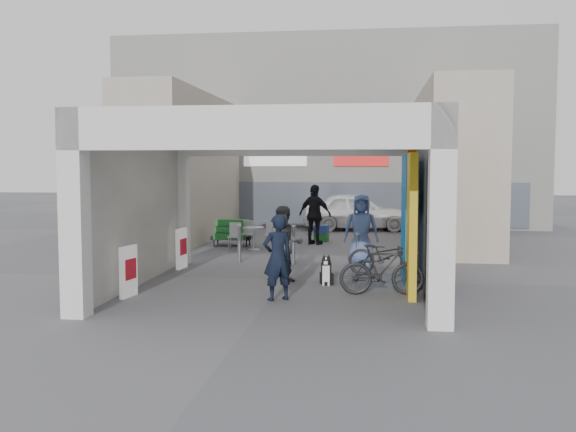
# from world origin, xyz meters

# --- Properties ---
(ground) EXTENTS (90.00, 90.00, 0.00)m
(ground) POSITION_xyz_m (0.00, 0.00, 0.00)
(ground) COLOR #5A5A5F
(ground) RESTS_ON ground
(arcade_canopy) EXTENTS (6.40, 6.45, 6.40)m
(arcade_canopy) POSITION_xyz_m (0.54, -0.82, 2.30)
(arcade_canopy) COLOR silver
(arcade_canopy) RESTS_ON ground
(far_building) EXTENTS (18.00, 4.08, 8.00)m
(far_building) POSITION_xyz_m (-0.00, 13.99, 3.99)
(far_building) COLOR white
(far_building) RESTS_ON ground
(plaza_bldg_left) EXTENTS (2.00, 9.00, 5.00)m
(plaza_bldg_left) POSITION_xyz_m (-4.50, 7.50, 2.50)
(plaza_bldg_left) COLOR #B6A996
(plaza_bldg_left) RESTS_ON ground
(plaza_bldg_right) EXTENTS (2.00, 9.00, 5.00)m
(plaza_bldg_right) POSITION_xyz_m (4.50, 7.50, 2.50)
(plaza_bldg_right) COLOR #B6A996
(plaza_bldg_right) RESTS_ON ground
(bollard_left) EXTENTS (0.09, 0.09, 0.98)m
(bollard_left) POSITION_xyz_m (-1.53, 2.44, 0.49)
(bollard_left) COLOR #96999E
(bollard_left) RESTS_ON ground
(bollard_center) EXTENTS (0.09, 0.09, 0.98)m
(bollard_center) POSITION_xyz_m (-0.09, 2.47, 0.49)
(bollard_center) COLOR #96999E
(bollard_center) RESTS_ON ground
(bollard_right) EXTENTS (0.09, 0.09, 0.82)m
(bollard_right) POSITION_xyz_m (1.59, 2.25, 0.41)
(bollard_right) COLOR #96999E
(bollard_right) RESTS_ON ground
(advert_board_near) EXTENTS (0.17, 0.56, 1.00)m
(advert_board_near) POSITION_xyz_m (-2.75, -2.30, 0.51)
(advert_board_near) COLOR silver
(advert_board_near) RESTS_ON ground
(advert_board_far) EXTENTS (0.15, 0.56, 1.00)m
(advert_board_far) POSITION_xyz_m (-2.75, 1.23, 0.51)
(advert_board_far) COLOR silver
(advert_board_far) RESTS_ON ground
(cafe_set) EXTENTS (1.38, 1.11, 0.83)m
(cafe_set) POSITION_xyz_m (-1.74, 5.26, 0.29)
(cafe_set) COLOR #AEAEB3
(cafe_set) RESTS_ON ground
(produce_stand) EXTENTS (1.27, 0.69, 0.83)m
(produce_stand) POSITION_xyz_m (-2.50, 5.89, 0.33)
(produce_stand) COLOR black
(produce_stand) RESTS_ON ground
(crate_stack) EXTENTS (0.51, 0.43, 0.56)m
(crate_stack) POSITION_xyz_m (0.26, 7.38, 0.28)
(crate_stack) COLOR #1B6122
(crate_stack) RESTS_ON ground
(border_collie) EXTENTS (0.24, 0.48, 0.66)m
(border_collie) POSITION_xyz_m (0.98, -0.53, 0.26)
(border_collie) COLOR black
(border_collie) RESTS_ON ground
(man_with_dog) EXTENTS (0.72, 0.65, 1.64)m
(man_with_dog) POSITION_xyz_m (0.17, -2.23, 0.82)
(man_with_dog) COLOR black
(man_with_dog) RESTS_ON ground
(man_back_turned) EXTENTS (0.88, 0.73, 1.67)m
(man_back_turned) POSITION_xyz_m (0.04, -0.24, 0.83)
(man_back_turned) COLOR #3E3E41
(man_back_turned) RESTS_ON ground
(man_elderly) EXTENTS (0.92, 0.61, 1.84)m
(man_elderly) POSITION_xyz_m (1.67, 2.39, 0.92)
(man_elderly) COLOR #576FAA
(man_elderly) RESTS_ON ground
(man_crates) EXTENTS (1.24, 0.89, 1.95)m
(man_crates) POSITION_xyz_m (0.12, 6.56, 0.98)
(man_crates) COLOR black
(man_crates) RESTS_ON ground
(bicycle_front) EXTENTS (1.91, 0.95, 0.96)m
(bicycle_front) POSITION_xyz_m (2.30, 0.74, 0.48)
(bicycle_front) COLOR black
(bicycle_front) RESTS_ON ground
(bicycle_rear) EXTENTS (1.72, 0.65, 1.01)m
(bicycle_rear) POSITION_xyz_m (2.14, -1.46, 0.50)
(bicycle_rear) COLOR black
(bicycle_rear) RESTS_ON ground
(white_van) EXTENTS (4.45, 2.13, 1.47)m
(white_van) POSITION_xyz_m (1.37, 11.50, 0.73)
(white_van) COLOR white
(white_van) RESTS_ON ground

